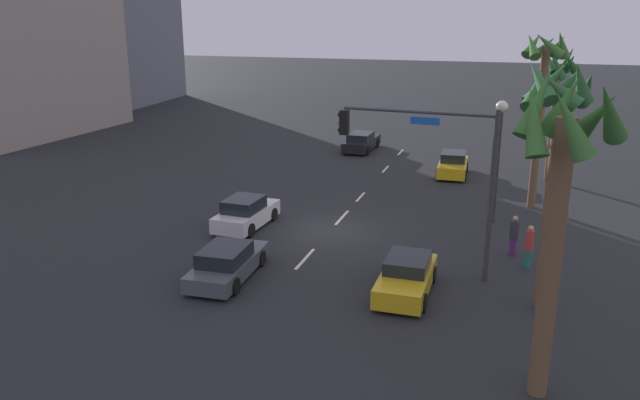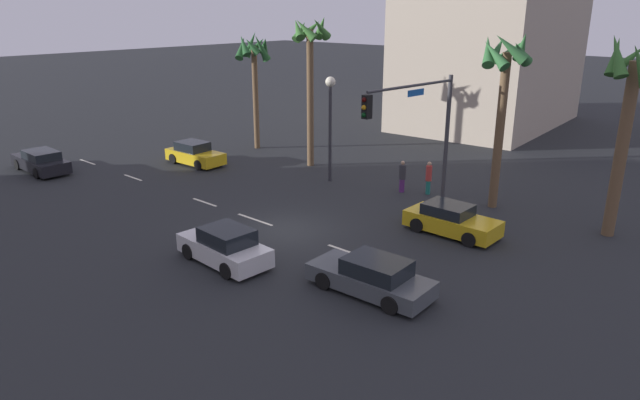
{
  "view_description": "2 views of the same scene",
  "coord_description": "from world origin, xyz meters",
  "px_view_note": "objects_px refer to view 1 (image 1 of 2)",
  "views": [
    {
      "loc": [
        26.81,
        7.89,
        9.83
      ],
      "look_at": [
        1.25,
        -0.13,
        1.83
      ],
      "focal_mm": 35.39,
      "sensor_mm": 36.0,
      "label": 1
    },
    {
      "loc": [
        17.22,
        -16.98,
        9.5
      ],
      "look_at": [
        2.02,
        0.08,
        1.85
      ],
      "focal_mm": 32.46,
      "sensor_mm": 36.0,
      "label": 2
    }
  ],
  "objects_px": {
    "car_4": "(227,263)",
    "pedestrian_0": "(529,245)",
    "building_1": "(85,24)",
    "car_3": "(361,142)",
    "pedestrian_1": "(514,235)",
    "palm_tree_2": "(557,77)",
    "traffic_signal": "(438,161)",
    "car_2": "(246,213)",
    "palm_tree_3": "(555,122)",
    "palm_tree_1": "(561,174)",
    "palm_tree_0": "(543,75)",
    "car_1": "(453,165)",
    "streetlamp": "(499,138)",
    "car_0": "(406,277)"
  },
  "relations": [
    {
      "from": "palm_tree_0",
      "to": "building_1",
      "type": "xyz_separation_m",
      "value": [
        -28.64,
        -48.22,
        1.77
      ]
    },
    {
      "from": "car_0",
      "to": "pedestrian_1",
      "type": "xyz_separation_m",
      "value": [
        -5.03,
        3.64,
        0.28
      ]
    },
    {
      "from": "palm_tree_0",
      "to": "palm_tree_3",
      "type": "xyz_separation_m",
      "value": [
        12.15,
        0.12,
        -0.38
      ]
    },
    {
      "from": "car_4",
      "to": "car_0",
      "type": "bearing_deg",
      "value": 96.24
    },
    {
      "from": "car_3",
      "to": "palm_tree_2",
      "type": "relative_size",
      "value": 0.59
    },
    {
      "from": "pedestrian_0",
      "to": "palm_tree_0",
      "type": "height_order",
      "value": "palm_tree_0"
    },
    {
      "from": "car_4",
      "to": "pedestrian_1",
      "type": "relative_size",
      "value": 2.63
    },
    {
      "from": "pedestrian_1",
      "to": "palm_tree_2",
      "type": "xyz_separation_m",
      "value": [
        -13.5,
        1.75,
        5.29
      ]
    },
    {
      "from": "car_1",
      "to": "streetlamp",
      "type": "xyz_separation_m",
      "value": [
        8.83,
        2.87,
        3.51
      ]
    },
    {
      "from": "streetlamp",
      "to": "building_1",
      "type": "bearing_deg",
      "value": -124.37
    },
    {
      "from": "building_1",
      "to": "palm_tree_1",
      "type": "bearing_deg",
      "value": 42.39
    },
    {
      "from": "pedestrian_0",
      "to": "building_1",
      "type": "relative_size",
      "value": 0.1
    },
    {
      "from": "streetlamp",
      "to": "pedestrian_1",
      "type": "relative_size",
      "value": 3.42
    },
    {
      "from": "car_1",
      "to": "building_1",
      "type": "height_order",
      "value": "building_1"
    },
    {
      "from": "car_1",
      "to": "car_3",
      "type": "distance_m",
      "value": 9.13
    },
    {
      "from": "car_2",
      "to": "car_3",
      "type": "bearing_deg",
      "value": 176.72
    },
    {
      "from": "traffic_signal",
      "to": "streetlamp",
      "type": "height_order",
      "value": "traffic_signal"
    },
    {
      "from": "car_3",
      "to": "building_1",
      "type": "xyz_separation_m",
      "value": [
        -17.42,
        -36.32,
        7.99
      ]
    },
    {
      "from": "car_4",
      "to": "pedestrian_0",
      "type": "relative_size",
      "value": 2.55
    },
    {
      "from": "pedestrian_0",
      "to": "palm_tree_1",
      "type": "bearing_deg",
      "value": 1.47
    },
    {
      "from": "palm_tree_0",
      "to": "palm_tree_2",
      "type": "bearing_deg",
      "value": 170.85
    },
    {
      "from": "palm_tree_0",
      "to": "building_1",
      "type": "height_order",
      "value": "building_1"
    },
    {
      "from": "traffic_signal",
      "to": "pedestrian_0",
      "type": "relative_size",
      "value": 3.67
    },
    {
      "from": "palm_tree_0",
      "to": "palm_tree_2",
      "type": "relative_size",
      "value": 1.14
    },
    {
      "from": "car_4",
      "to": "streetlamp",
      "type": "distance_m",
      "value": 14.22
    },
    {
      "from": "building_1",
      "to": "car_3",
      "type": "bearing_deg",
      "value": 60.55
    },
    {
      "from": "car_3",
      "to": "palm_tree_0",
      "type": "height_order",
      "value": "palm_tree_0"
    },
    {
      "from": "pedestrian_1",
      "to": "palm_tree_3",
      "type": "distance_m",
      "value": 7.36
    },
    {
      "from": "palm_tree_3",
      "to": "car_2",
      "type": "bearing_deg",
      "value": -109.93
    },
    {
      "from": "streetlamp",
      "to": "building_1",
      "type": "height_order",
      "value": "building_1"
    },
    {
      "from": "streetlamp",
      "to": "pedestrian_0",
      "type": "bearing_deg",
      "value": 16.17
    },
    {
      "from": "car_4",
      "to": "car_1",
      "type": "bearing_deg",
      "value": 160.85
    },
    {
      "from": "palm_tree_2",
      "to": "palm_tree_3",
      "type": "relative_size",
      "value": 0.94
    },
    {
      "from": "car_0",
      "to": "car_4",
      "type": "distance_m",
      "value": 6.83
    },
    {
      "from": "car_0",
      "to": "palm_tree_1",
      "type": "bearing_deg",
      "value": 40.67
    },
    {
      "from": "palm_tree_1",
      "to": "traffic_signal",
      "type": "bearing_deg",
      "value": -152.6
    },
    {
      "from": "car_3",
      "to": "building_1",
      "type": "relative_size",
      "value": 0.28
    },
    {
      "from": "palm_tree_2",
      "to": "car_0",
      "type": "bearing_deg",
      "value": -16.22
    },
    {
      "from": "car_1",
      "to": "traffic_signal",
      "type": "height_order",
      "value": "traffic_signal"
    },
    {
      "from": "car_1",
      "to": "car_2",
      "type": "relative_size",
      "value": 0.99
    },
    {
      "from": "pedestrian_0",
      "to": "palm_tree_2",
      "type": "height_order",
      "value": "palm_tree_2"
    },
    {
      "from": "traffic_signal",
      "to": "palm_tree_2",
      "type": "xyz_separation_m",
      "value": [
        -16.36,
        4.74,
        1.72
      ]
    },
    {
      "from": "car_3",
      "to": "pedestrian_0",
      "type": "bearing_deg",
      "value": 30.56
    },
    {
      "from": "car_2",
      "to": "car_4",
      "type": "height_order",
      "value": "car_2"
    },
    {
      "from": "car_3",
      "to": "traffic_signal",
      "type": "xyz_separation_m",
      "value": [
        21.49,
        8.15,
        3.86
      ]
    },
    {
      "from": "palm_tree_0",
      "to": "car_3",
      "type": "bearing_deg",
      "value": -133.31
    },
    {
      "from": "palm_tree_1",
      "to": "palm_tree_3",
      "type": "xyz_separation_m",
      "value": [
        -5.49,
        0.05,
        0.39
      ]
    },
    {
      "from": "traffic_signal",
      "to": "palm_tree_3",
      "type": "distance_m",
      "value": 4.74
    },
    {
      "from": "palm_tree_2",
      "to": "car_1",
      "type": "bearing_deg",
      "value": -85.91
    },
    {
      "from": "pedestrian_0",
      "to": "palm_tree_2",
      "type": "relative_size",
      "value": 0.22
    }
  ]
}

